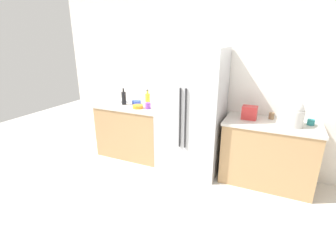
{
  "coord_description": "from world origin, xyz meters",
  "views": [
    {
      "loc": [
        1.17,
        -2.16,
        2.0
      ],
      "look_at": [
        -0.01,
        0.4,
        1.01
      ],
      "focal_mm": 26.5,
      "sensor_mm": 36.0,
      "label": 1
    }
  ],
  "objects_px": {
    "toaster": "(249,113)",
    "cup_b": "(272,116)",
    "cup_c": "(148,106)",
    "refrigerator": "(191,112)",
    "rice_cooker": "(293,114)",
    "bowl_b": "(136,102)",
    "bowl_c": "(138,107)",
    "bottle_b": "(124,98)",
    "bottle_a": "(148,99)",
    "cup_a": "(311,122)",
    "bowl_a": "(122,101)"
  },
  "relations": [
    {
      "from": "toaster",
      "to": "cup_b",
      "type": "height_order",
      "value": "toaster"
    },
    {
      "from": "cup_c",
      "to": "toaster",
      "type": "bearing_deg",
      "value": 4.38
    },
    {
      "from": "refrigerator",
      "to": "rice_cooker",
      "type": "height_order",
      "value": "refrigerator"
    },
    {
      "from": "bowl_b",
      "to": "bowl_c",
      "type": "bearing_deg",
      "value": -53.97
    },
    {
      "from": "cup_b",
      "to": "toaster",
      "type": "bearing_deg",
      "value": -154.65
    },
    {
      "from": "bottle_b",
      "to": "toaster",
      "type": "bearing_deg",
      "value": 1.2
    },
    {
      "from": "bottle_a",
      "to": "cup_a",
      "type": "distance_m",
      "value": 2.49
    },
    {
      "from": "toaster",
      "to": "bottle_a",
      "type": "bearing_deg",
      "value": 176.04
    },
    {
      "from": "cup_b",
      "to": "cup_a",
      "type": "bearing_deg",
      "value": -7.1
    },
    {
      "from": "refrigerator",
      "to": "bowl_a",
      "type": "bearing_deg",
      "value": 172.69
    },
    {
      "from": "bowl_b",
      "to": "bowl_c",
      "type": "height_order",
      "value": "bowl_b"
    },
    {
      "from": "cup_c",
      "to": "bottle_b",
      "type": "bearing_deg",
      "value": 171.57
    },
    {
      "from": "refrigerator",
      "to": "bottle_b",
      "type": "height_order",
      "value": "refrigerator"
    },
    {
      "from": "cup_b",
      "to": "bottle_b",
      "type": "bearing_deg",
      "value": -175.66
    },
    {
      "from": "cup_b",
      "to": "bowl_b",
      "type": "distance_m",
      "value": 2.21
    },
    {
      "from": "toaster",
      "to": "bowl_a",
      "type": "bearing_deg",
      "value": 177.91
    },
    {
      "from": "cup_c",
      "to": "bowl_a",
      "type": "distance_m",
      "value": 0.67
    },
    {
      "from": "rice_cooker",
      "to": "cup_b",
      "type": "bearing_deg",
      "value": 139.65
    },
    {
      "from": "rice_cooker",
      "to": "bowl_c",
      "type": "distance_m",
      "value": 2.29
    },
    {
      "from": "bottle_a",
      "to": "bowl_b",
      "type": "distance_m",
      "value": 0.22
    },
    {
      "from": "refrigerator",
      "to": "cup_c",
      "type": "relative_size",
      "value": 18.7
    },
    {
      "from": "rice_cooker",
      "to": "bottle_b",
      "type": "height_order",
      "value": "rice_cooker"
    },
    {
      "from": "bottle_a",
      "to": "cup_c",
      "type": "distance_m",
      "value": 0.28
    },
    {
      "from": "rice_cooker",
      "to": "bottle_a",
      "type": "xyz_separation_m",
      "value": [
        -2.25,
        0.2,
        -0.06
      ]
    },
    {
      "from": "toaster",
      "to": "bowl_c",
      "type": "relative_size",
      "value": 1.17
    },
    {
      "from": "rice_cooker",
      "to": "cup_b",
      "type": "height_order",
      "value": "rice_cooker"
    },
    {
      "from": "bottle_a",
      "to": "cup_c",
      "type": "height_order",
      "value": "bottle_a"
    },
    {
      "from": "bowl_a",
      "to": "bowl_c",
      "type": "height_order",
      "value": "same"
    },
    {
      "from": "cup_c",
      "to": "bowl_c",
      "type": "bearing_deg",
      "value": -167.92
    },
    {
      "from": "toaster",
      "to": "cup_b",
      "type": "relative_size",
      "value": 2.2
    },
    {
      "from": "rice_cooker",
      "to": "bowl_a",
      "type": "distance_m",
      "value": 2.76
    },
    {
      "from": "bottle_b",
      "to": "rice_cooker",
      "type": "bearing_deg",
      "value": -0.75
    },
    {
      "from": "refrigerator",
      "to": "rice_cooker",
      "type": "xyz_separation_m",
      "value": [
        1.37,
        0.02,
        0.14
      ]
    },
    {
      "from": "bottle_a",
      "to": "cup_c",
      "type": "xyz_separation_m",
      "value": [
        0.14,
        -0.24,
        -0.05
      ]
    },
    {
      "from": "bottle_a",
      "to": "bowl_a",
      "type": "xyz_separation_m",
      "value": [
        -0.5,
        -0.04,
        -0.08
      ]
    },
    {
      "from": "cup_b",
      "to": "bowl_c",
      "type": "distance_m",
      "value": 2.05
    },
    {
      "from": "toaster",
      "to": "bowl_b",
      "type": "height_order",
      "value": "toaster"
    },
    {
      "from": "cup_a",
      "to": "bowl_b",
      "type": "xyz_separation_m",
      "value": [
        -2.69,
        0.01,
        -0.01
      ]
    },
    {
      "from": "toaster",
      "to": "bowl_b",
      "type": "distance_m",
      "value": 1.92
    },
    {
      "from": "refrigerator",
      "to": "bowl_c",
      "type": "xyz_separation_m",
      "value": [
        -0.91,
        -0.06,
        0.0
      ]
    },
    {
      "from": "bowl_a",
      "to": "bowl_b",
      "type": "height_order",
      "value": "bowl_b"
    },
    {
      "from": "bottle_a",
      "to": "cup_a",
      "type": "height_order",
      "value": "bottle_a"
    },
    {
      "from": "refrigerator",
      "to": "cup_b",
      "type": "height_order",
      "value": "refrigerator"
    },
    {
      "from": "rice_cooker",
      "to": "bowl_a",
      "type": "bearing_deg",
      "value": 176.69
    },
    {
      "from": "rice_cooker",
      "to": "bowl_c",
      "type": "height_order",
      "value": "rice_cooker"
    },
    {
      "from": "bowl_c",
      "to": "bottle_b",
      "type": "bearing_deg",
      "value": 162.01
    },
    {
      "from": "toaster",
      "to": "cup_c",
      "type": "bearing_deg",
      "value": -175.62
    },
    {
      "from": "refrigerator",
      "to": "bottle_b",
      "type": "xyz_separation_m",
      "value": [
        -1.25,
        0.05,
        0.09
      ]
    },
    {
      "from": "toaster",
      "to": "bowl_b",
      "type": "relative_size",
      "value": 1.31
    },
    {
      "from": "bowl_c",
      "to": "toaster",
      "type": "bearing_deg",
      "value": 5.14
    }
  ]
}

